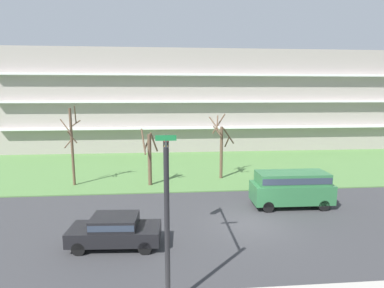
# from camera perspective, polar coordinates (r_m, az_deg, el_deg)

# --- Properties ---
(ground) EXTENTS (160.00, 160.00, 0.00)m
(ground) POSITION_cam_1_polar(r_m,az_deg,el_deg) (18.60, 10.97, -14.42)
(ground) COLOR #38383A
(grass_lawn_strip) EXTENTS (80.00, 16.00, 0.08)m
(grass_lawn_strip) POSITION_cam_1_polar(r_m,az_deg,el_deg) (31.61, 4.05, -4.24)
(grass_lawn_strip) COLOR #547F42
(grass_lawn_strip) RESTS_ON ground
(apartment_building) EXTENTS (51.51, 14.52, 12.99)m
(apartment_building) POSITION_cam_1_polar(r_m,az_deg,el_deg) (45.40, 1.23, 8.13)
(apartment_building) COLOR #9E938C
(apartment_building) RESTS_ON ground
(tree_far_left) EXTENTS (1.52, 1.54, 6.54)m
(tree_far_left) POSITION_cam_1_polar(r_m,az_deg,el_deg) (26.29, -21.45, -0.06)
(tree_far_left) COLOR brown
(tree_far_left) RESTS_ON ground
(tree_left) EXTENTS (1.40, 1.15, 4.69)m
(tree_left) POSITION_cam_1_polar(r_m,az_deg,el_deg) (24.93, -7.95, -2.39)
(tree_left) COLOR brown
(tree_left) RESTS_ON ground
(tree_center) EXTENTS (2.23, 1.93, 5.72)m
(tree_center) POSITION_cam_1_polar(r_m,az_deg,el_deg) (26.73, 5.46, -0.36)
(tree_center) COLOR brown
(tree_center) RESTS_ON ground
(van_green_near_left) EXTENTS (5.23, 2.09, 2.36)m
(van_green_near_left) POSITION_cam_1_polar(r_m,az_deg,el_deg) (21.43, 18.06, -7.52)
(van_green_near_left) COLOR #2D6B3D
(van_green_near_left) RESTS_ON ground
(sedan_black_center_left) EXTENTS (4.49, 2.04, 1.57)m
(sedan_black_center_left) POSITION_cam_1_polar(r_m,az_deg,el_deg) (15.98, -14.15, -15.23)
(sedan_black_center_left) COLOR black
(sedan_black_center_left) RESTS_ON ground
(traffic_signal_mast) EXTENTS (0.90, 5.77, 5.74)m
(traffic_signal_mast) POSITION_cam_1_polar(r_m,az_deg,el_deg) (12.30, -4.78, -7.02)
(traffic_signal_mast) COLOR black
(traffic_signal_mast) RESTS_ON ground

